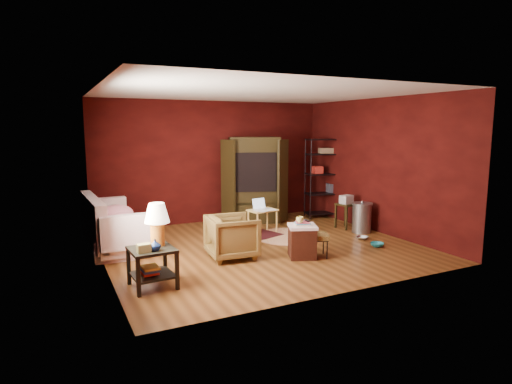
% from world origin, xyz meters
% --- Properties ---
extents(room, '(5.54, 5.04, 2.84)m').
position_xyz_m(room, '(-0.04, -0.01, 1.40)').
color(room, brown).
rests_on(room, ground).
extents(sofa, '(0.65, 1.89, 0.73)m').
position_xyz_m(sofa, '(-2.48, 1.09, 0.36)').
color(sofa, white).
rests_on(sofa, ground).
extents(armchair, '(0.79, 0.84, 0.80)m').
position_xyz_m(armchair, '(-0.74, -0.39, 0.40)').
color(armchair, black).
rests_on(armchair, ground).
extents(pet_bowl_steel, '(0.23, 0.15, 0.23)m').
position_xyz_m(pet_bowl_steel, '(2.05, -0.41, 0.11)').
color(pet_bowl_steel, '#A9ABB0').
rests_on(pet_bowl_steel, ground).
extents(pet_bowl_turquoise, '(0.25, 0.12, 0.24)m').
position_xyz_m(pet_bowl_turquoise, '(1.93, -0.96, 0.12)').
color(pet_bowl_turquoise, teal).
rests_on(pet_bowl_turquoise, ground).
extents(vase, '(0.16, 0.17, 0.15)m').
position_xyz_m(vase, '(-2.24, -1.30, 0.63)').
color(vase, '#0D1B41').
rests_on(vase, side_table).
extents(mug, '(0.13, 0.11, 0.12)m').
position_xyz_m(mug, '(0.25, -0.95, 0.69)').
color(mug, '#DED76C').
rests_on(mug, hamper).
extents(side_table, '(0.62, 0.62, 1.16)m').
position_xyz_m(side_table, '(-2.20, -1.10, 0.69)').
color(side_table, black).
rests_on(side_table, ground).
extents(sofa_cushions, '(0.95, 2.16, 0.89)m').
position_xyz_m(sofa_cushions, '(-2.51, 1.08, 0.44)').
color(sofa_cushions, white).
rests_on(sofa_cushions, sofa).
extents(hamper, '(0.60, 0.60, 0.64)m').
position_xyz_m(hamper, '(0.33, -0.90, 0.29)').
color(hamper, '#42190F').
rests_on(hamper, ground).
extents(footstool, '(0.51, 0.51, 0.40)m').
position_xyz_m(footstool, '(0.57, -0.97, 0.35)').
color(footstool, black).
rests_on(footstool, ground).
extents(rug_round, '(1.45, 1.45, 0.01)m').
position_xyz_m(rug_round, '(0.84, 0.42, 0.01)').
color(rug_round, '#F0E7C8').
rests_on(rug_round, ground).
extents(rug_oriental, '(1.31, 1.07, 0.01)m').
position_xyz_m(rug_oriental, '(0.17, 0.74, 0.02)').
color(rug_oriental, '#51151C').
rests_on(rug_oriental, ground).
extents(laptop_desk, '(0.63, 0.53, 0.71)m').
position_xyz_m(laptop_desk, '(0.52, 0.96, 0.44)').
color(laptop_desk, '#FFD874').
rests_on(laptop_desk, ground).
extents(tv_armoire, '(1.47, 1.13, 1.98)m').
position_xyz_m(tv_armoire, '(0.83, 1.98, 1.03)').
color(tv_armoire, black).
rests_on(tv_armoire, ground).
extents(wire_shelving, '(1.01, 0.60, 1.93)m').
position_xyz_m(wire_shelving, '(2.63, 1.69, 1.06)').
color(wire_shelving, black).
rests_on(wire_shelving, ground).
extents(small_stand, '(0.42, 0.42, 0.73)m').
position_xyz_m(small_stand, '(2.35, 0.51, 0.54)').
color(small_stand, black).
rests_on(small_stand, ground).
extents(trash_can, '(0.56, 0.56, 0.68)m').
position_xyz_m(trash_can, '(2.41, 0.05, 0.32)').
color(trash_can, '#919398').
rests_on(trash_can, ground).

